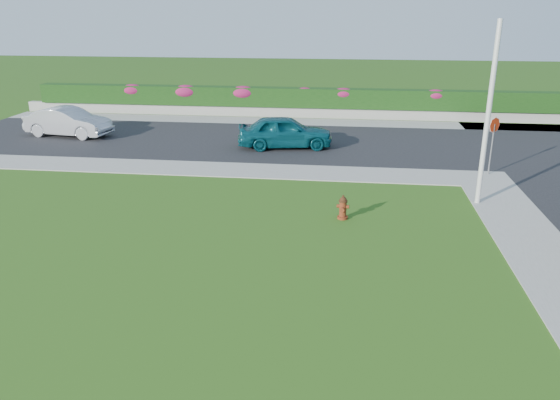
# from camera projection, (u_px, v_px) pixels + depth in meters

# --- Properties ---
(ground) EXTENTS (120.00, 120.00, 0.00)m
(ground) POSITION_uv_depth(u_px,v_px,m) (264.00, 279.00, 13.01)
(ground) COLOR black
(ground) RESTS_ON ground
(street_far) EXTENTS (26.00, 8.00, 0.04)m
(street_far) POSITION_uv_depth(u_px,v_px,m) (207.00, 140.00, 26.69)
(street_far) COLOR black
(street_far) RESTS_ON ground
(sidewalk_far) EXTENTS (24.00, 2.00, 0.04)m
(sidewalk_far) POSITION_uv_depth(u_px,v_px,m) (152.00, 167.00, 22.13)
(sidewalk_far) COLOR gray
(sidewalk_far) RESTS_ON ground
(curb_corner) EXTENTS (2.00, 2.00, 0.04)m
(curb_corner) POSITION_uv_depth(u_px,v_px,m) (484.00, 179.00, 20.59)
(curb_corner) COLOR gray
(curb_corner) RESTS_ON ground
(sidewalk_beyond) EXTENTS (34.00, 2.00, 0.04)m
(sidewalk_beyond) POSITION_uv_depth(u_px,v_px,m) (298.00, 122.00, 30.89)
(sidewalk_beyond) COLOR gray
(sidewalk_beyond) RESTS_ON ground
(retaining_wall) EXTENTS (34.00, 0.40, 0.60)m
(retaining_wall) POSITION_uv_depth(u_px,v_px,m) (300.00, 112.00, 32.21)
(retaining_wall) COLOR gray
(retaining_wall) RESTS_ON ground
(hedge) EXTENTS (32.00, 0.90, 1.10)m
(hedge) POSITION_uv_depth(u_px,v_px,m) (301.00, 97.00, 32.02)
(hedge) COLOR black
(hedge) RESTS_ON retaining_wall
(fire_hydrant) EXTENTS (0.39, 0.37, 0.76)m
(fire_hydrant) POSITION_uv_depth(u_px,v_px,m) (343.00, 208.00, 16.63)
(fire_hydrant) COLOR #531A0C
(fire_hydrant) RESTS_ON ground
(sedan_teal) EXTENTS (4.54, 2.46, 1.46)m
(sedan_teal) POSITION_uv_depth(u_px,v_px,m) (285.00, 132.00, 24.93)
(sedan_teal) COLOR #0B4A55
(sedan_teal) RESTS_ON street_far
(sedan_silver) EXTENTS (4.48, 2.12, 1.42)m
(sedan_silver) POSITION_uv_depth(u_px,v_px,m) (68.00, 122.00, 27.18)
(sedan_silver) COLOR #AAACB2
(sedan_silver) RESTS_ON street_far
(utility_pole) EXTENTS (0.16, 0.16, 5.83)m
(utility_pole) POSITION_uv_depth(u_px,v_px,m) (488.00, 116.00, 17.09)
(utility_pole) COLOR silver
(utility_pole) RESTS_ON ground
(stop_sign) EXTENTS (0.48, 0.42, 2.27)m
(stop_sign) POSITION_uv_depth(u_px,v_px,m) (494.00, 133.00, 20.60)
(stop_sign) COLOR slate
(stop_sign) RESTS_ON ground
(flower_clump_a) EXTENTS (1.38, 0.89, 0.69)m
(flower_clump_a) POSITION_uv_depth(u_px,v_px,m) (133.00, 90.00, 33.04)
(flower_clump_a) COLOR #A41C54
(flower_clump_a) RESTS_ON hedge
(flower_clump_b) EXTENTS (1.55, 0.99, 0.77)m
(flower_clump_b) POSITION_uv_depth(u_px,v_px,m) (186.00, 91.00, 32.66)
(flower_clump_b) COLOR #A41C54
(flower_clump_b) RESTS_ON hedge
(flower_clump_c) EXTENTS (1.53, 0.99, 0.77)m
(flower_clump_c) POSITION_uv_depth(u_px,v_px,m) (243.00, 92.00, 32.24)
(flower_clump_c) COLOR #A41C54
(flower_clump_c) RESTS_ON hedge
(flower_clump_d) EXTENTS (1.02, 0.66, 0.51)m
(flower_clump_d) POSITION_uv_depth(u_px,v_px,m) (305.00, 92.00, 31.78)
(flower_clump_d) COLOR #A41C54
(flower_clump_d) RESTS_ON hedge
(flower_clump_e) EXTENTS (1.28, 0.82, 0.64)m
(flower_clump_e) POSITION_uv_depth(u_px,v_px,m) (343.00, 93.00, 31.53)
(flower_clump_e) COLOR #A41C54
(flower_clump_e) RESTS_ON hedge
(flower_clump_f) EXTENTS (1.27, 0.82, 0.63)m
(flower_clump_f) POSITION_uv_depth(u_px,v_px,m) (435.00, 95.00, 30.91)
(flower_clump_f) COLOR #A41C54
(flower_clump_f) RESTS_ON hedge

